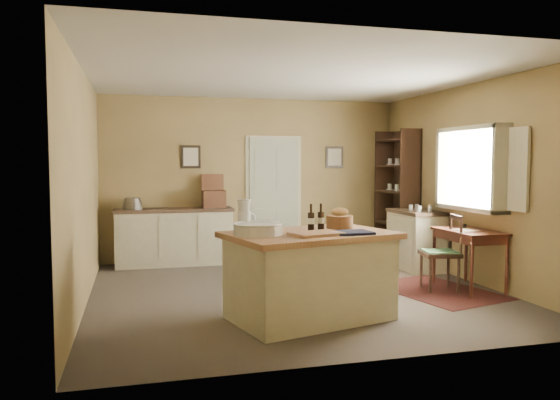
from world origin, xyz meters
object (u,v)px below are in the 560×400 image
at_px(shelving_unit, 399,195).
at_px(right_cabinet, 416,239).
at_px(writing_desk, 469,237).
at_px(work_island, 309,273).
at_px(sideboard, 175,235).
at_px(desk_chair, 440,254).

bearing_deg(shelving_unit, right_cabinet, -100.18).
relative_size(writing_desk, shelving_unit, 0.43).
bearing_deg(shelving_unit, writing_desk, -93.99).
distance_m(work_island, right_cabinet, 3.20).
distance_m(writing_desk, shelving_unit, 2.29).
bearing_deg(work_island, writing_desk, 2.95).
relative_size(work_island, writing_desk, 2.03).
relative_size(sideboard, desk_chair, 1.96).
distance_m(writing_desk, desk_chair, 0.45).
bearing_deg(right_cabinet, sideboard, 160.03).
bearing_deg(sideboard, desk_chair, -40.04).
height_order(writing_desk, shelving_unit, shelving_unit).
bearing_deg(writing_desk, shelving_unit, 86.01).
height_order(writing_desk, right_cabinet, right_cabinet).
xyz_separation_m(work_island, sideboard, (-1.14, 3.40, -0.00)).
xyz_separation_m(sideboard, desk_chair, (3.14, -2.64, -0.01)).
xyz_separation_m(sideboard, writing_desk, (3.54, -2.66, 0.19)).
bearing_deg(desk_chair, sideboard, 151.82).
distance_m(sideboard, desk_chair, 4.10).
bearing_deg(desk_chair, work_island, -147.09).
bearing_deg(right_cabinet, shelving_unit, 79.82).
relative_size(sideboard, writing_desk, 1.99).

